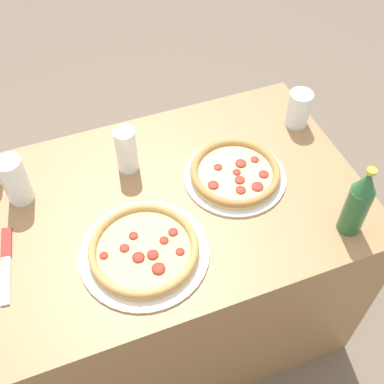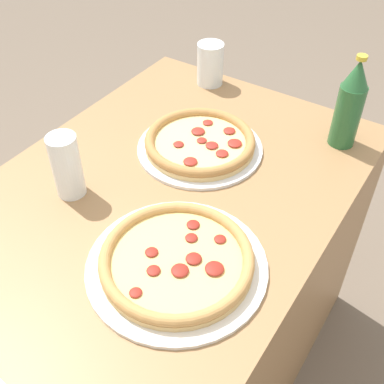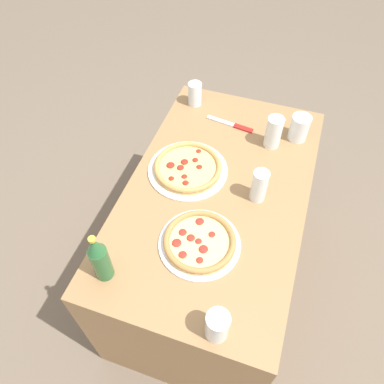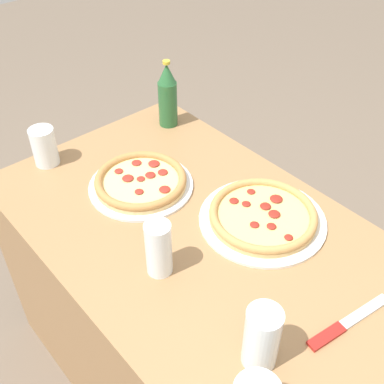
{
  "view_description": "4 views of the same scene",
  "coord_description": "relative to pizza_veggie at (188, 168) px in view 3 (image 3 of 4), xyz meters",
  "views": [
    {
      "loc": [
        -0.18,
        -0.8,
        1.73
      ],
      "look_at": [
        0.11,
        -0.04,
        0.76
      ],
      "focal_mm": 45.0,
      "sensor_mm": 36.0,
      "label": 1
    },
    {
      "loc": [
        -0.5,
        -0.47,
        1.39
      ],
      "look_at": [
        0.08,
        -0.09,
        0.76
      ],
      "focal_mm": 45.0,
      "sensor_mm": 36.0,
      "label": 2
    },
    {
      "loc": [
        0.91,
        0.2,
        1.85
      ],
      "look_at": [
        0.07,
        -0.08,
        0.74
      ],
      "focal_mm": 35.0,
      "sensor_mm": 36.0,
      "label": 3
    },
    {
      "loc": [
        -0.62,
        0.58,
        1.56
      ],
      "look_at": [
        0.1,
        -0.04,
        0.75
      ],
      "focal_mm": 45.0,
      "sensor_mm": 36.0,
      "label": 4
    }
  ],
  "objects": [
    {
      "name": "ground_plane",
      "position": [
        0.05,
        0.14,
        -0.72
      ],
      "size": [
        8.0,
        8.0,
        0.0
      ],
      "primitive_type": "plane",
      "color": "#6B5B4C"
    },
    {
      "name": "table",
      "position": [
        0.05,
        0.14,
        -0.37
      ],
      "size": [
        1.2,
        0.7,
        0.7
      ],
      "color": "#997047",
      "rests_on": "ground_plane"
    },
    {
      "name": "pizza_veggie",
      "position": [
        0.0,
        0.0,
        0.0
      ],
      "size": [
        0.33,
        0.33,
        0.04
      ],
      "color": "silver",
      "rests_on": "table"
    },
    {
      "name": "pizza_pepperoni",
      "position": [
        0.32,
        0.15,
        0.0
      ],
      "size": [
        0.29,
        0.29,
        0.04
      ],
      "color": "silver",
      "rests_on": "table"
    },
    {
      "name": "glass_water",
      "position": [
        -0.26,
        0.29,
        0.05
      ],
      "size": [
        0.07,
        0.07,
        0.14
      ],
      "color": "white",
      "rests_on": "table"
    },
    {
      "name": "glass_iced_tea",
      "position": [
        -0.42,
        -0.11,
        0.03
      ],
      "size": [
        0.06,
        0.06,
        0.11
      ],
      "color": "white",
      "rests_on": "table"
    },
    {
      "name": "glass_orange_juice",
      "position": [
        0.59,
        0.3,
        0.03
      ],
      "size": [
        0.07,
        0.07,
        0.12
      ],
      "color": "white",
      "rests_on": "table"
    },
    {
      "name": "glass_lemonade",
      "position": [
        -0.34,
        0.39,
        0.04
      ],
      "size": [
        0.08,
        0.08,
        0.12
      ],
      "color": "white",
      "rests_on": "table"
    },
    {
      "name": "glass_red_wine",
      "position": [
        0.05,
        0.3,
        0.05
      ],
      "size": [
        0.06,
        0.06,
        0.14
      ],
      "color": "white",
      "rests_on": "table"
    },
    {
      "name": "beer_bottle",
      "position": [
        0.52,
        -0.11,
        0.09
      ],
      "size": [
        0.06,
        0.06,
        0.22
      ],
      "color": "#286033",
      "rests_on": "table"
    },
    {
      "name": "knife",
      "position": [
        -0.33,
        0.1,
        -0.01
      ],
      "size": [
        0.05,
        0.23,
        0.01
      ],
      "color": "maroon",
      "rests_on": "table"
    }
  ]
}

